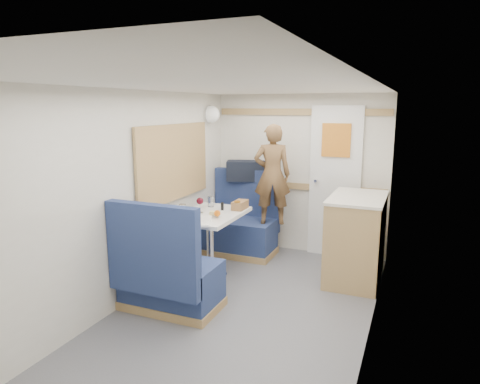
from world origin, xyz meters
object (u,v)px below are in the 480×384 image
at_px(pepper_grinder, 222,206).
at_px(bread_loaf, 240,205).
at_px(bench_near, 168,279).
at_px(galley_counter, 356,238).
at_px(wine_glass, 200,202).
at_px(person, 272,175).
at_px(tumbler_left, 182,210).
at_px(dome_light, 211,114).
at_px(duffel_bag, 248,171).
at_px(dinette_table, 210,227).
at_px(cheese_block, 215,213).
at_px(tray, 196,221).
at_px(bench_far, 241,230).
at_px(beer_glass, 237,206).
at_px(orange_fruit, 217,213).
at_px(tumbler_mid, 211,202).

relative_size(pepper_grinder, bread_loaf, 0.39).
xyz_separation_m(bench_near, galley_counter, (1.47, 1.41, 0.17)).
distance_m(galley_counter, wine_glass, 1.72).
bearing_deg(person, tumbler_left, 37.61).
relative_size(dome_light, duffel_bag, 0.38).
height_order(dinette_table, cheese_block, cheese_block).
relative_size(tray, wine_glass, 2.24).
bearing_deg(bench_far, galley_counter, -12.10).
bearing_deg(person, wine_glass, 38.01).
bearing_deg(cheese_block, duffel_bag, 95.55).
xyz_separation_m(duffel_bag, bread_loaf, (0.24, -0.82, -0.26)).
height_order(bench_far, galley_counter, bench_far).
bearing_deg(galley_counter, tumbler_left, -156.35).
relative_size(duffel_bag, wine_glass, 3.16).
xyz_separation_m(duffel_bag, wine_glass, (-0.09, -1.14, -0.18)).
bearing_deg(bench_near, person, 75.57).
distance_m(duffel_bag, wine_glass, 1.16).
bearing_deg(dinette_table, cheese_block, -43.50).
xyz_separation_m(cheese_block, pepper_grinder, (-0.04, 0.28, 0.01)).
distance_m(cheese_block, bread_loaf, 0.42).
bearing_deg(tumbler_left, pepper_grinder, 52.13).
xyz_separation_m(dinette_table, bread_loaf, (0.22, 0.30, 0.20)).
height_order(person, beer_glass, person).
relative_size(orange_fruit, tumbler_left, 0.56).
xyz_separation_m(cheese_block, bread_loaf, (0.12, 0.40, 0.01)).
height_order(tumbler_left, pepper_grinder, tumbler_left).
bearing_deg(person, tumbler_mid, 24.05).
height_order(bench_near, tray, bench_near).
xyz_separation_m(orange_fruit, pepper_grinder, (-0.10, 0.34, -0.01)).
bearing_deg(duffel_bag, tumbler_left, -117.26).
height_order(orange_fruit, cheese_block, orange_fruit).
relative_size(duffel_bag, orange_fruit, 7.97).
relative_size(bench_near, galley_counter, 1.14).
relative_size(dome_light, pepper_grinder, 2.30).
bearing_deg(tray, beer_glass, 72.10).
bearing_deg(wine_glass, dome_light, 108.02).
relative_size(dinette_table, cheese_block, 8.74).
distance_m(galley_counter, pepper_grinder, 1.48).
xyz_separation_m(bench_near, tumbler_left, (-0.22, 0.67, 0.48)).
xyz_separation_m(dome_light, bread_loaf, (0.61, -0.55, -0.98)).
bearing_deg(tray, person, 71.37).
distance_m(tumbler_mid, pepper_grinder, 0.22).
relative_size(dinette_table, duffel_bag, 1.74).
relative_size(galley_counter, tumbler_mid, 7.76).
height_order(tumbler_mid, beer_glass, tumbler_mid).
xyz_separation_m(tumbler_mid, beer_glass, (0.35, -0.06, -0.01)).
height_order(duffel_bag, tumbler_left, duffel_bag).
relative_size(galley_counter, duffel_bag, 1.74).
bearing_deg(pepper_grinder, cheese_block, -81.15).
distance_m(bench_near, tray, 0.66).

